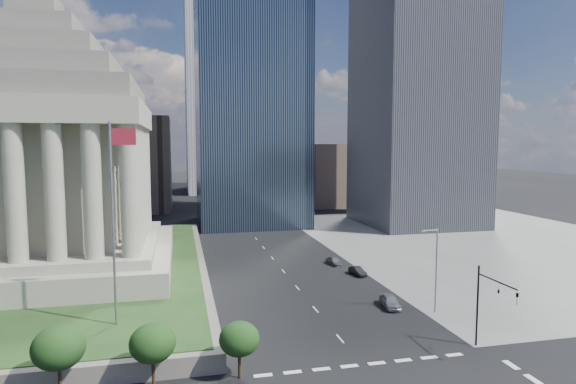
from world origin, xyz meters
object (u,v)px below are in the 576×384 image
object	(u,v)px
flagpole	(114,212)
parked_sedan_near	(390,301)
parked_sedan_far	(334,261)
traffic_signal_ne	(490,299)
street_lamp_north	(435,265)
war_memorial	(42,132)
parked_sedan_mid	(358,271)

from	to	relation	value
flagpole	parked_sedan_near	world-z (taller)	flagpole
parked_sedan_near	parked_sedan_far	xyz separation A→B (m)	(0.00, 21.55, -0.12)
traffic_signal_ne	parked_sedan_far	size ratio (longest dim) A/B	2.12
traffic_signal_ne	street_lamp_north	bearing A→B (deg)	85.81
war_memorial	parked_sedan_near	world-z (taller)	war_memorial
war_memorial	parked_sedan_far	distance (m)	47.76
war_memorial	parked_sedan_far	size ratio (longest dim) A/B	10.32
traffic_signal_ne	street_lamp_north	distance (m)	11.34
parked_sedan_far	parked_sedan_near	bearing A→B (deg)	-98.77
parked_sedan_near	traffic_signal_ne	bearing A→B (deg)	-67.78
war_memorial	street_lamp_north	xyz separation A→B (m)	(47.33, -23.00, -15.74)
flagpole	parked_sedan_mid	distance (m)	39.18
parked_sedan_near	parked_sedan_far	world-z (taller)	parked_sedan_near
street_lamp_north	war_memorial	bearing A→B (deg)	154.08
traffic_signal_ne	parked_sedan_mid	bearing A→B (deg)	94.06
parked_sedan_near	parked_sedan_mid	distance (m)	14.72
flagpole	street_lamp_north	bearing A→B (deg)	1.63
war_memorial	street_lamp_north	bearing A→B (deg)	-25.92
flagpole	parked_sedan_far	world-z (taller)	flagpole
street_lamp_north	parked_sedan_mid	size ratio (longest dim) A/B	2.71
flagpole	traffic_signal_ne	size ratio (longest dim) A/B	2.50
parked_sedan_mid	parked_sedan_far	world-z (taller)	parked_sedan_far
war_memorial	parked_sedan_mid	xyz separation A→B (m)	(44.47, -5.69, -20.79)
traffic_signal_ne	war_memorial	bearing A→B (deg)	143.58
parked_sedan_far	street_lamp_north	bearing A→B (deg)	-88.63
parked_sedan_mid	war_memorial	bearing A→B (deg)	164.60
traffic_signal_ne	parked_sedan_near	xyz separation A→B (m)	(-3.50, 13.97, -4.49)
parked_sedan_far	traffic_signal_ne	bearing A→B (deg)	-93.14
flagpole	parked_sedan_mid	size ratio (longest dim) A/B	5.42
street_lamp_north	parked_sedan_near	bearing A→B (deg)	148.39
parked_sedan_mid	traffic_signal_ne	bearing A→B (deg)	-94.05
flagpole	traffic_signal_ne	world-z (taller)	flagpole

